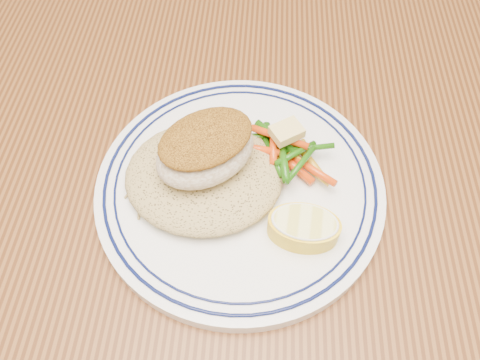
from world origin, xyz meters
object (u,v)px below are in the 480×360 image
object	(u,v)px
dining_table	(262,247)
plate	(240,186)
rice_pilaf	(204,174)
fish_fillet	(206,149)
vegetable_pile	(281,152)
lemon_wedge	(304,227)

from	to	relation	value
dining_table	plate	xyz separation A→B (m)	(-0.03, 0.01, 0.11)
rice_pilaf	fish_fillet	world-z (taller)	fish_fillet
dining_table	fish_fillet	world-z (taller)	fish_fillet
fish_fillet	rice_pilaf	bearing A→B (deg)	-121.54
plate	vegetable_pile	distance (m)	0.05
dining_table	lemon_wedge	size ratio (longest dim) A/B	22.23
plate	rice_pilaf	size ratio (longest dim) A/B	1.86
rice_pilaf	lemon_wedge	world-z (taller)	rice_pilaf
dining_table	rice_pilaf	size ratio (longest dim) A/B	10.04
plate	fish_fillet	world-z (taller)	fish_fillet
vegetable_pile	lemon_wedge	world-z (taller)	vegetable_pile
plate	fish_fillet	distance (m)	0.06
plate	vegetable_pile	bearing A→B (deg)	37.41
fish_fillet	vegetable_pile	distance (m)	0.08
lemon_wedge	dining_table	bearing A→B (deg)	129.85
dining_table	vegetable_pile	bearing A→B (deg)	73.33
vegetable_pile	fish_fillet	bearing A→B (deg)	-160.06
dining_table	fish_fillet	size ratio (longest dim) A/B	12.94
plate	lemon_wedge	bearing A→B (deg)	-41.37
fish_fillet	lemon_wedge	world-z (taller)	fish_fillet
rice_pilaf	fish_fillet	bearing A→B (deg)	58.46
plate	lemon_wedge	xyz separation A→B (m)	(0.06, -0.05, 0.02)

